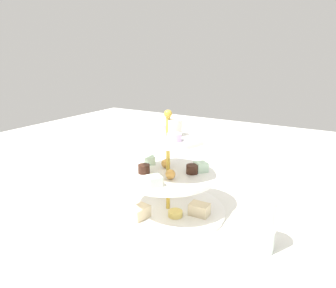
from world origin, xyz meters
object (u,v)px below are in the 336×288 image
(tiered_serving_stand, at_px, (168,183))
(butter_knife_left, at_px, (85,278))
(teacup_with_saucer, at_px, (197,170))
(butter_knife_right, at_px, (261,192))
(water_glass_tall_right, at_px, (259,224))
(water_glass_short_left, at_px, (156,167))

(tiered_serving_stand, distance_m, butter_knife_left, 0.31)
(teacup_with_saucer, relative_size, butter_knife_left, 0.53)
(teacup_with_saucer, xyz_separation_m, butter_knife_left, (0.04, -0.56, -0.02))
(butter_knife_left, bearing_deg, butter_knife_right, 75.39)
(butter_knife_right, bearing_deg, teacup_with_saucer, 27.40)
(water_glass_tall_right, relative_size, teacup_with_saucer, 1.31)
(tiered_serving_stand, bearing_deg, teacup_with_saucer, 99.26)
(water_glass_tall_right, distance_m, butter_knife_left, 0.36)
(butter_knife_left, bearing_deg, water_glass_tall_right, 50.05)
(water_glass_tall_right, height_order, water_glass_short_left, water_glass_tall_right)
(water_glass_tall_right, bearing_deg, butter_knife_left, -133.66)
(water_glass_short_left, bearing_deg, teacup_with_saucer, 29.67)
(tiered_serving_stand, relative_size, butter_knife_left, 1.75)
(butter_knife_left, height_order, butter_knife_right, same)
(water_glass_tall_right, distance_m, teacup_with_saucer, 0.42)
(tiered_serving_stand, height_order, butter_knife_right, tiered_serving_stand)
(tiered_serving_stand, xyz_separation_m, water_glass_tall_right, (0.25, -0.04, -0.02))
(water_glass_short_left, distance_m, butter_knife_left, 0.52)
(teacup_with_saucer, height_order, butter_knife_left, teacup_with_saucer)
(teacup_with_saucer, distance_m, butter_knife_left, 0.56)
(butter_knife_right, bearing_deg, water_glass_short_left, 40.48)
(butter_knife_left, bearing_deg, water_glass_short_left, 111.92)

